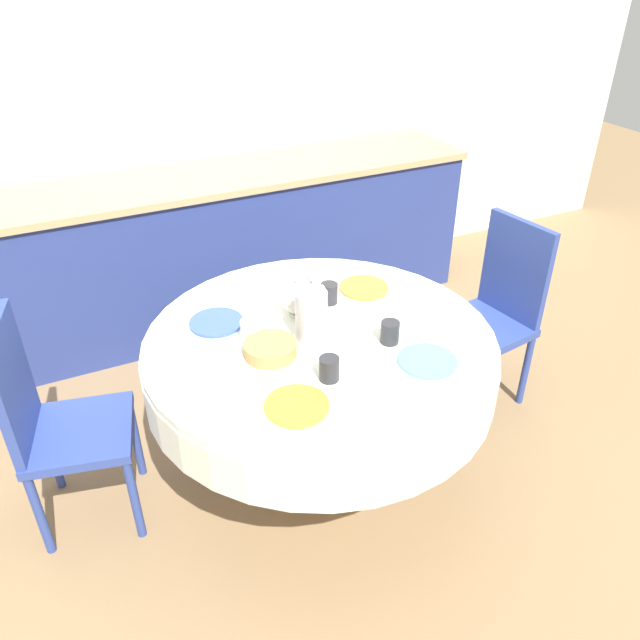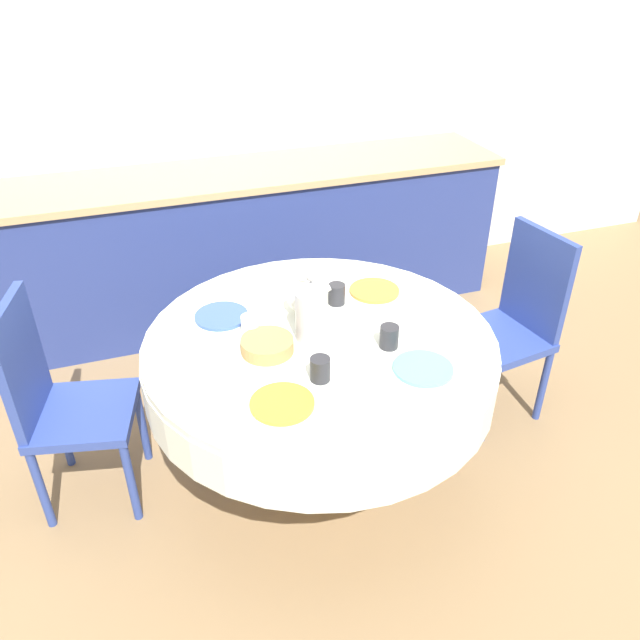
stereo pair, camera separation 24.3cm
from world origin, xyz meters
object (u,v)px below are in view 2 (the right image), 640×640
chair_left (514,319)px  teapot (303,296)px  coffee_carafe (311,310)px  chair_right (59,398)px

chair_left → teapot: chair_left is taller
chair_left → coffee_carafe: (-1.08, -0.14, 0.34)m
chair_left → coffee_carafe: size_ratio=3.29×
chair_left → teapot: (-1.05, 0.05, 0.30)m
coffee_carafe → teapot: size_ratio=1.51×
coffee_carafe → teapot: bearing=81.4°
chair_right → coffee_carafe: size_ratio=3.29×
coffee_carafe → teapot: (0.03, 0.19, -0.04)m
chair_left → coffee_carafe: coffee_carafe is taller
teapot → coffee_carafe: bearing=-98.6°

